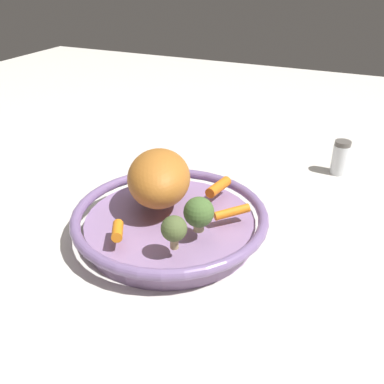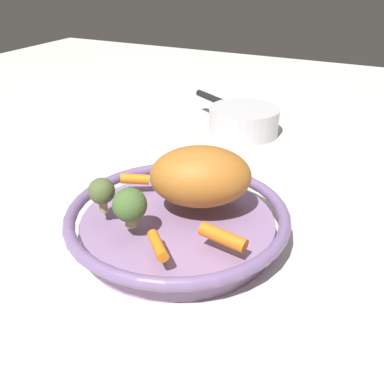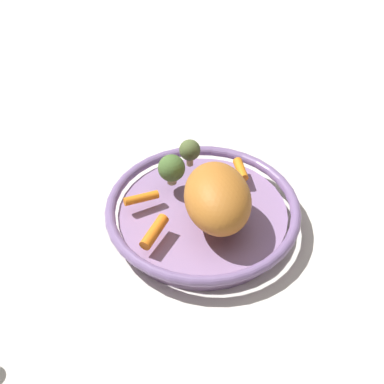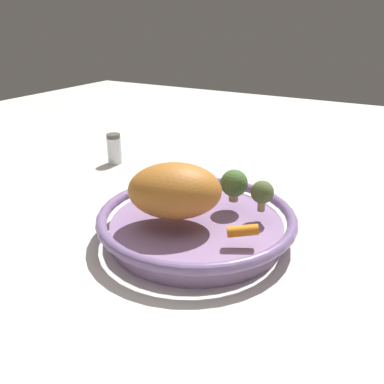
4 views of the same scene
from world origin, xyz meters
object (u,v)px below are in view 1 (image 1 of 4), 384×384
Objects in this scene: serving_bowl at (170,221)px; roast_chicken_piece at (159,178)px; broccoli_floret_mid at (174,229)px; broccoli_floret_small at (199,213)px; salt_shaker at (340,158)px; baby_carrot_center at (232,212)px; baby_carrot_left at (218,187)px; baby_carrot_near_rim at (118,231)px.

serving_bowl is 0.07m from roast_chicken_piece.
broccoli_floret_small is at bearing 76.01° from broccoli_floret_mid.
baby_carrot_center is at bearing -110.90° from salt_shaker.
roast_chicken_piece is 2.62× the size of broccoli_floret_small.
broccoli_floret_mid is at bearing -53.35° from roast_chicken_piece.
baby_carrot_left is at bearing 61.40° from serving_bowl.
baby_carrot_left is at bearing 64.95° from baby_carrot_near_rim.
broccoli_floret_small is (0.07, -0.03, 0.05)m from serving_bowl.
serving_bowl is 0.09m from broccoli_floret_small.
salt_shaker reaches higher than baby_carrot_left.
roast_chicken_piece is 0.14m from broccoli_floret_mid.
baby_carrot_near_rim is at bearing -149.58° from broccoli_floret_small.
salt_shaker reaches higher than serving_bowl.
salt_shaker is (0.13, 0.33, -0.02)m from baby_carrot_center.
roast_chicken_piece reaches higher than baby_carrot_left.
baby_carrot_center is 0.18m from baby_carrot_near_rim.
serving_bowl is at bearing -35.98° from roast_chicken_piece.
roast_chicken_piece is 1.95× the size of salt_shaker.
baby_carrot_left is at bearing 97.69° from broccoli_floret_small.
roast_chicken_piece is at bearing 126.65° from broccoli_floret_mid.
baby_carrot_near_rim is at bearing -120.14° from salt_shaker.
roast_chicken_piece reaches higher than broccoli_floret_mid.
baby_carrot_left is 1.22× the size of broccoli_floret_mid.
baby_carrot_left is (0.05, 0.09, 0.03)m from serving_bowl.
roast_chicken_piece reaches higher than salt_shaker.
serving_bowl is at bearing -122.26° from salt_shaker.
baby_carrot_left is at bearing 91.04° from broccoli_floret_mid.
roast_chicken_piece is 2.83× the size of broccoli_floret_mid.
roast_chicken_piece reaches higher than baby_carrot_center.
baby_carrot_left reaches higher than baby_carrot_center.
broccoli_floret_small is 0.74× the size of salt_shaker.
salt_shaker is at bearing 69.10° from baby_carrot_center.
salt_shaker is (0.22, 0.35, 0.01)m from serving_bowl.
broccoli_floret_small is (0.10, 0.06, 0.02)m from baby_carrot_near_rim.
broccoli_floret_mid is at bearing 3.97° from baby_carrot_near_rim.
roast_chicken_piece is at bearing 144.02° from serving_bowl.
baby_carrot_left is 0.32m from salt_shaker.
serving_bowl is at bearing 120.51° from broccoli_floret_mid.
baby_carrot_near_rim is at bearing -138.39° from baby_carrot_center.
broccoli_floret_small is at bearing 30.42° from baby_carrot_near_rim.
broccoli_floret_mid is at bearing -111.08° from salt_shaker.
roast_chicken_piece is at bearing 86.33° from baby_carrot_near_rim.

